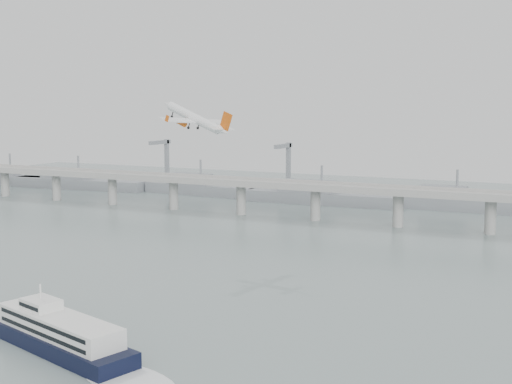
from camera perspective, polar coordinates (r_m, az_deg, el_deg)
The scene contains 5 objects.
ground at distance 224.18m, azimuth -6.20°, elevation -10.83°, with size 900.00×900.00×0.00m, color slate.
bridge at distance 400.69m, azimuth 8.85°, elevation -0.17°, with size 800.00×22.00×23.90m.
distant_fleet at distance 524.03m, azimuth -5.39°, elevation 0.41°, with size 453.00×60.90×40.00m.
ferry at distance 206.65m, azimuth -16.09°, elevation -11.28°, with size 92.06×36.17×17.77m.
airliner at distance 302.63m, azimuth -5.07°, elevation 6.09°, with size 41.59×38.45×16.69m.
Camera 1 is at (112.93, -180.50, 70.17)m, focal length 48.00 mm.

